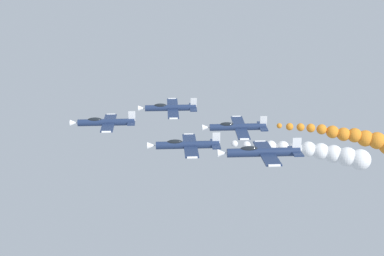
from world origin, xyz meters
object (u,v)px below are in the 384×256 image
Objects in this scene: airplane_left_outer at (237,127)px; airplane_lead at (105,122)px; airplane_right_inner at (170,108)px; airplane_right_outer at (262,152)px; airplane_left_inner at (186,145)px.

airplane_lead is at bearing 86.65° from airplane_left_outer.
airplane_left_outer is (-10.57, -10.51, -0.43)m from airplane_right_inner.
airplane_right_inner reaches higher than airplane_left_outer.
airplane_left_outer is at bearing -93.35° from airplane_lead.
airplane_lead reaches higher than airplane_left_outer.
airplane_right_inner is 32.85m from airplane_right_outer.
airplane_right_inner is 1.00× the size of airplane_right_outer.
airplane_lead is 16.44m from airplane_left_inner.
airplane_lead reaches higher than airplane_right_inner.
airplane_right_outer is at bearing -135.46° from airplane_lead.
airplane_left_inner is 1.00× the size of airplane_left_outer.
airplane_left_outer is 1.00× the size of airplane_right_outer.
airplane_left_inner is 1.00× the size of airplane_right_inner.
airplane_lead is 1.00× the size of airplane_left_outer.
airplane_right_outer is at bearing -160.78° from airplane_right_inner.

